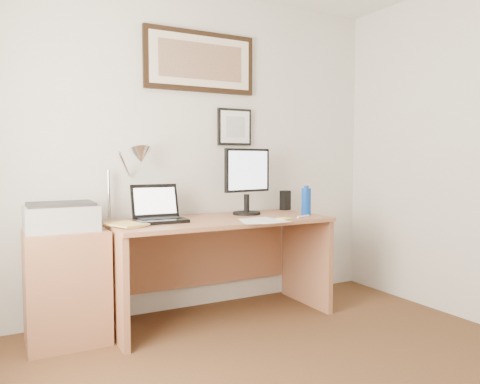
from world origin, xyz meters
TOP-DOWN VIEW (x-y plane):
  - wall_back at (0.00, 2.00)m, footprint 3.50×0.02m
  - side_cabinet at (-0.92, 1.68)m, footprint 0.50×0.40m
  - water_bottle at (0.84, 1.50)m, footprint 0.07×0.07m
  - bottle_cap at (0.84, 1.50)m, footprint 0.04×0.04m
  - speaker at (0.90, 1.90)m, footprint 0.09×0.08m
  - paper_sheet_a at (0.30, 1.37)m, footprint 0.27×0.33m
  - paper_sheet_b at (0.38, 1.37)m, footprint 0.25×0.34m
  - sticky_pad at (0.54, 1.36)m, footprint 0.11×0.11m
  - marker_pen at (0.73, 1.40)m, footprint 0.14×0.06m
  - book at (-0.65, 1.52)m, footprint 0.28×0.31m
  - desk at (0.15, 1.72)m, footprint 1.60×0.70m
  - laptop at (-0.30, 1.68)m, footprint 0.34×0.30m
  - lcd_monitor at (0.45, 1.76)m, footprint 0.42×0.22m
  - printer at (-0.94, 1.71)m, footprint 0.44×0.34m
  - desk_lamp at (-0.41, 1.81)m, footprint 0.29×0.27m
  - picture_large at (0.15, 1.97)m, footprint 0.92×0.04m
  - picture_small at (0.45, 1.97)m, footprint 0.30×0.03m

SIDE VIEW (x-z plane):
  - side_cabinet at x=-0.92m, z-range 0.00..0.73m
  - desk at x=0.15m, z-range 0.14..0.89m
  - paper_sheet_a at x=0.30m, z-range 0.75..0.75m
  - paper_sheet_b at x=0.38m, z-range 0.75..0.75m
  - sticky_pad at x=0.54m, z-range 0.75..0.76m
  - marker_pen at x=0.73m, z-range 0.75..0.77m
  - book at x=-0.65m, z-range 0.75..0.77m
  - laptop at x=-0.30m, z-range 0.68..0.94m
  - printer at x=-0.94m, z-range 0.73..0.91m
  - speaker at x=0.90m, z-range 0.75..0.92m
  - water_bottle at x=0.84m, z-range 0.75..0.96m
  - bottle_cap at x=0.84m, z-range 0.96..0.98m
  - lcd_monitor at x=0.45m, z-range 0.78..1.30m
  - desk_lamp at x=-0.41m, z-range 0.92..1.45m
  - wall_back at x=0.00m, z-range 0.00..2.50m
  - picture_small at x=0.45m, z-range 1.30..1.60m
  - picture_large at x=0.15m, z-range 1.72..2.19m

